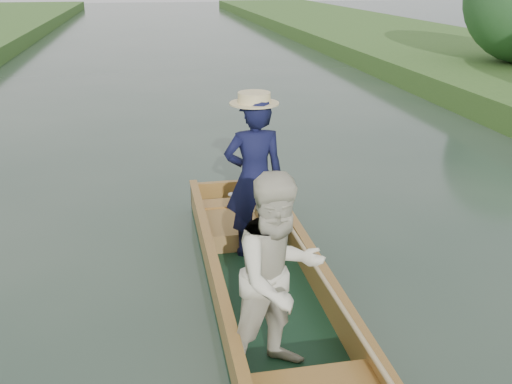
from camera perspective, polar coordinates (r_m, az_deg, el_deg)
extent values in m
plane|color=#283D30|center=(5.83, 1.13, -10.86)|extent=(120.00, 120.00, 0.00)
cube|color=black|center=(5.81, 1.13, -10.53)|extent=(1.10, 5.00, 0.08)
cube|color=#A17132|center=(5.64, -4.00, -9.29)|extent=(0.08, 5.00, 0.32)
cube|color=#A17132|center=(5.82, 6.12, -8.30)|extent=(0.08, 5.00, 0.32)
cube|color=#A17132|center=(7.90, -2.54, -0.01)|extent=(1.10, 0.08, 0.32)
cube|color=#A17132|center=(5.55, -4.05, -7.69)|extent=(0.10, 5.00, 0.04)
cube|color=#A17132|center=(5.74, 6.19, -6.73)|extent=(0.10, 5.00, 0.04)
cube|color=#A17132|center=(7.36, -1.91, -1.12)|extent=(0.94, 0.30, 0.05)
cube|color=#A17132|center=(4.40, 5.70, -18.39)|extent=(0.94, 0.30, 0.05)
imported|color=black|center=(6.22, -0.17, 1.37)|extent=(0.66, 0.44, 1.81)
cylinder|color=beige|center=(5.98, -0.18, 9.19)|extent=(0.52, 0.52, 0.12)
imported|color=beige|center=(4.38, 2.30, -8.54)|extent=(1.00, 0.89, 1.69)
cube|color=#996231|center=(6.95, -1.94, -3.52)|extent=(0.85, 0.90, 0.22)
sphere|color=tan|center=(6.82, 0.68, -1.92)|extent=(0.22, 0.22, 0.22)
sphere|color=tan|center=(6.74, 0.71, -0.69)|extent=(0.16, 0.16, 0.16)
sphere|color=tan|center=(6.71, 0.21, -0.17)|extent=(0.06, 0.06, 0.06)
sphere|color=tan|center=(6.73, 1.20, -0.10)|extent=(0.06, 0.06, 0.06)
sphere|color=tan|center=(6.69, 0.82, -1.02)|extent=(0.06, 0.06, 0.06)
sphere|color=tan|center=(6.77, -0.09, -1.80)|extent=(0.08, 0.08, 0.08)
sphere|color=tan|center=(6.80, 1.52, -1.68)|extent=(0.08, 0.08, 0.08)
sphere|color=tan|center=(6.81, 0.29, -2.77)|extent=(0.09, 0.09, 0.09)
sphere|color=tan|center=(6.83, 1.18, -2.70)|extent=(0.09, 0.09, 0.09)
cylinder|color=silver|center=(7.34, -2.45, -0.94)|extent=(0.07, 0.07, 0.01)
cylinder|color=silver|center=(7.33, -2.46, -0.65)|extent=(0.01, 0.01, 0.08)
ellipsoid|color=silver|center=(7.31, -2.46, -0.25)|extent=(0.09, 0.09, 0.05)
cylinder|color=tan|center=(5.40, 6.47, -8.17)|extent=(0.04, 4.03, 0.18)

